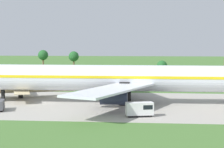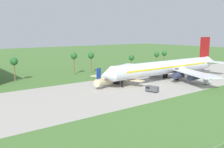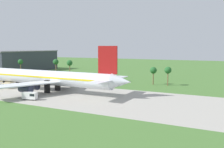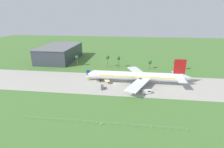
{
  "view_description": "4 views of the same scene",
  "coord_description": "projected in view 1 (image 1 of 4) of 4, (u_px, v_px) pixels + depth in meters",
  "views": [
    {
      "loc": [
        26.04,
        -98.12,
        15.7
      ],
      "look_at": [
        16.55,
        1.83,
        7.29
      ],
      "focal_mm": 65.0,
      "sensor_mm": 36.0,
      "label": 1
    },
    {
      "loc": [
        -77.36,
        -77.93,
        23.01
      ],
      "look_at": [
        -16.9,
        1.83,
        6.29
      ],
      "focal_mm": 40.0,
      "sensor_mm": 36.0,
      "label": 2
    },
    {
      "loc": [
        94.13,
        -84.8,
        20.18
      ],
      "look_at": [
        49.99,
        1.83,
        9.52
      ],
      "focal_mm": 40.0,
      "sensor_mm": 36.0,
      "label": 3
    },
    {
      "loc": [
        14.46,
        -126.18,
        51.48
      ],
      "look_at": [
        -2.54,
        5.0,
        6.0
      ],
      "focal_mm": 28.0,
      "sensor_mm": 36.0,
      "label": 4
    }
  ],
  "objects": [
    {
      "name": "ground_plane",
      "position": [
        45.0,
        103.0,
        101.1
      ],
      "size": [
        600.0,
        600.0,
        0.0
      ],
      "primitive_type": "plane",
      "color": "#477233"
    },
    {
      "name": "baggage_tug",
      "position": [
        140.0,
        109.0,
        82.96
      ],
      "size": [
        5.92,
        3.29,
        3.0
      ],
      "color": "black",
      "rests_on": "ground_plane"
    },
    {
      "name": "palm_tree_row",
      "position": [
        118.0,
        61.0,
        141.51
      ],
      "size": [
        108.98,
        3.6,
        12.22
      ],
      "color": "brown",
      "rests_on": "ground_plane"
    },
    {
      "name": "regional_aircraft",
      "position": [
        20.0,
        87.0,
        110.37
      ],
      "size": [
        29.12,
        26.53,
        8.87
      ],
      "color": "beige",
      "rests_on": "ground_plane"
    },
    {
      "name": "jet_airliner",
      "position": [
        119.0,
        78.0,
        100.67
      ],
      "size": [
        80.15,
        58.22,
        20.51
      ],
      "color": "silver",
      "rests_on": "ground_plane"
    },
    {
      "name": "taxiway_strip",
      "position": [
        45.0,
        103.0,
        101.1
      ],
      "size": [
        320.0,
        44.0,
        0.02
      ],
      "color": "#A8A399",
      "rests_on": "ground_plane"
    }
  ]
}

